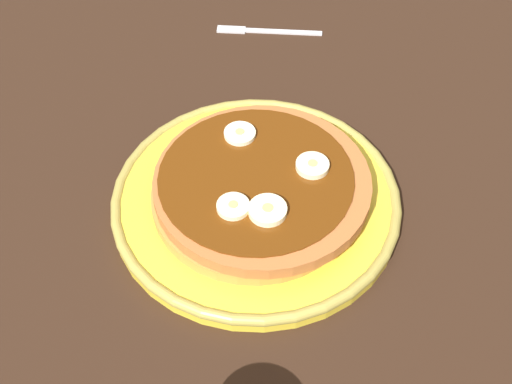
{
  "coord_description": "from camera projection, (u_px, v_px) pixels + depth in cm",
  "views": [
    {
      "loc": [
        -13.49,
        37.88,
        48.95
      ],
      "look_at": [
        0.0,
        0.0,
        2.08
      ],
      "focal_mm": 46.24,
      "sensor_mm": 36.0,
      "label": 1
    }
  ],
  "objects": [
    {
      "name": "ground_plane",
      "position": [
        256.0,
        216.0,
        0.64
      ],
      "size": [
        140.0,
        140.0,
        3.0
      ],
      "primitive_type": "cube",
      "color": "black"
    },
    {
      "name": "banana_slice_1",
      "position": [
        312.0,
        166.0,
        0.61
      ],
      "size": [
        3.1,
        3.1,
        0.82
      ],
      "color": "beige",
      "rests_on": "pancake_stack"
    },
    {
      "name": "banana_slice_0",
      "position": [
        240.0,
        134.0,
        0.63
      ],
      "size": [
        3.07,
        3.07,
        0.69
      ],
      "color": "#F3ECC2",
      "rests_on": "pancake_stack"
    },
    {
      "name": "pancake_stack",
      "position": [
        258.0,
        187.0,
        0.61
      ],
      "size": [
        20.32,
        20.48,
        2.8
      ],
      "color": "#BC8239",
      "rests_on": "plate"
    },
    {
      "name": "fork",
      "position": [
        263.0,
        30.0,
        0.81
      ],
      "size": [
        12.79,
        4.4,
        0.5
      ],
      "color": "silver",
      "rests_on": "ground_plane"
    },
    {
      "name": "plate",
      "position": [
        256.0,
        200.0,
        0.63
      ],
      "size": [
        27.42,
        27.42,
        1.81
      ],
      "color": "yellow",
      "rests_on": "ground_plane"
    },
    {
      "name": "banana_slice_2",
      "position": [
        233.0,
        207.0,
        0.57
      ],
      "size": [
        2.94,
        2.94,
        0.74
      ],
      "color": "beige",
      "rests_on": "pancake_stack"
    },
    {
      "name": "banana_slice_3",
      "position": [
        268.0,
        211.0,
        0.57
      ],
      "size": [
        3.4,
        3.4,
        0.87
      ],
      "color": "#FAF0B9",
      "rests_on": "pancake_stack"
    }
  ]
}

